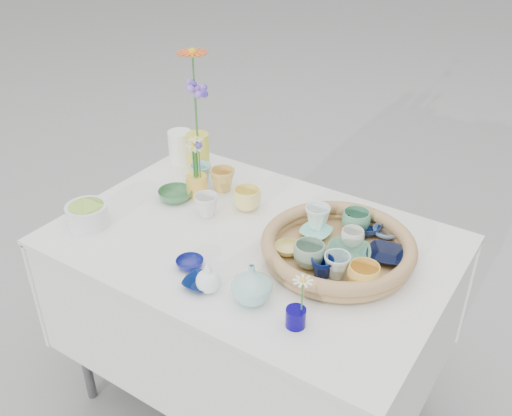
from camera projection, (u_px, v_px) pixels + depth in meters
The scene contains 34 objects.
ground at pixel (253, 398), 2.25m from camera, with size 80.00×80.00×0.00m, color gray.
display_table at pixel (253, 398), 2.25m from camera, with size 1.26×0.86×0.77m, color white, non-canonical shape.
wicker_tray at pixel (338, 248), 1.74m from camera, with size 0.47×0.47×0.08m, color olive, non-canonical shape.
tray_ceramic_0 at pixel (363, 226), 1.85m from camera, with size 0.12×0.12×0.04m, color #0F204C.
tray_ceramic_1 at pixel (386, 255), 1.72m from camera, with size 0.12×0.12×0.03m, color black.
tray_ceramic_2 at pixel (364, 277), 1.59m from camera, with size 0.09×0.09×0.07m, color #EBB546.
tray_ceramic_3 at pixel (349, 254), 1.72m from camera, with size 0.13×0.13×0.03m, color #4A8567.
tray_ceramic_4 at pixel (309, 255), 1.68m from camera, with size 0.10×0.10×0.08m, color #7FA388.
tray_ceramic_5 at pixel (316, 233), 1.83m from camera, with size 0.10×0.10×0.02m, color #92EED7.
tray_ceramic_6 at pixel (317, 217), 1.86m from camera, with size 0.08×0.08×0.08m, color white.
tray_ceramic_7 at pixel (352, 238), 1.77m from camera, with size 0.07×0.07×0.06m, color white.
tray_ceramic_8 at pixel (386, 232), 1.83m from camera, with size 0.09×0.09×0.03m, color #7197D4.
tray_ceramic_9 at pixel (322, 268), 1.64m from camera, with size 0.07×0.07×0.06m, color #020D3D.
tray_ceramic_10 at pixel (288, 249), 1.75m from camera, with size 0.08×0.08×0.03m, color #DFCC6B.
tray_ceramic_11 at pixel (337, 266), 1.64m from camera, with size 0.08×0.08×0.07m, color silver.
tray_ceramic_12 at pixel (356, 221), 1.84m from camera, with size 0.09×0.09×0.07m, color #539971.
loose_ceramic_0 at pixel (223, 180), 2.11m from camera, with size 0.09×0.09×0.09m, color gold.
loose_ceramic_1 at pixel (247, 199), 1.99m from camera, with size 0.10×0.10×0.08m, color #FCE977.
loose_ceramic_2 at pixel (175, 195), 2.06m from camera, with size 0.12×0.12×0.04m, color #397543.
loose_ceramic_3 at pixel (207, 206), 1.95m from camera, with size 0.09×0.09×0.08m, color white.
loose_ceramic_4 at pixel (190, 264), 1.72m from camera, with size 0.08×0.08×0.03m, color navy.
loose_ceramic_5 at pixel (201, 174), 2.16m from camera, with size 0.08×0.08×0.08m, color #95D3CB.
loose_ceramic_6 at pixel (201, 283), 1.64m from camera, with size 0.10×0.10×0.02m, color #041852.
fluted_bowl at pixel (88, 215), 1.91m from camera, with size 0.14×0.14×0.07m, color white, non-canonical shape.
bud_vase_paleblue at pixel (208, 276), 1.60m from camera, with size 0.07×0.07×0.11m, color white, non-canonical shape.
bud_vase_seafoam at pixel (252, 283), 1.56m from camera, with size 0.12×0.12×0.12m, color #9CDACD.
bud_vase_cobalt at pixel (296, 317), 1.49m from camera, with size 0.05×0.05×0.05m, color #080065.
single_daisy at pixel (302, 296), 1.45m from camera, with size 0.06×0.06×0.11m, color white, non-canonical shape.
tall_vase_yellow at pixel (198, 154), 2.21m from camera, with size 0.09×0.09×0.16m, color yellow.
gerbera at pixel (195, 95), 2.07m from camera, with size 0.13×0.13×0.33m, color #E0531E, non-canonical shape.
hydrangea at pixel (196, 114), 2.10m from camera, with size 0.07×0.07×0.25m, color #4D37C1, non-canonical shape.
white_pitcher at pixel (180, 146), 2.30m from camera, with size 0.14×0.10×0.13m, color white, non-canonical shape.
daisy_cup at pixel (197, 186), 2.07m from camera, with size 0.08×0.08×0.08m, color yellow.
daisy_posy at pixel (196, 156), 2.00m from camera, with size 0.08×0.08×0.17m, color silver, non-canonical shape.
Camera 1 is at (0.85, -1.27, 1.82)m, focal length 40.00 mm.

